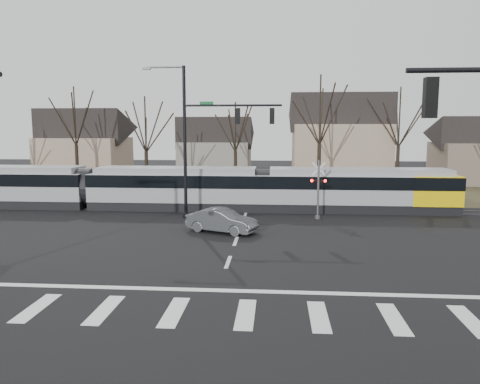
{
  "coord_description": "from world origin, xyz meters",
  "views": [
    {
      "loc": [
        2.16,
        -18.75,
        6.12
      ],
      "look_at": [
        0.0,
        9.0,
        2.3
      ],
      "focal_mm": 35.0,
      "sensor_mm": 36.0,
      "label": 1
    }
  ],
  "objects": [
    {
      "name": "lane_dashes",
      "position": [
        0.0,
        16.0,
        0.01
      ],
      "size": [
        0.18,
        30.0,
        0.01
      ],
      "color": "silver",
      "rests_on": "ground"
    },
    {
      "name": "house_d",
      "position": [
        24.0,
        35.0,
        3.97
      ],
      "size": [
        8.64,
        7.56,
        7.65
      ],
      "color": "#695A4D",
      "rests_on": "ground"
    },
    {
      "name": "rail_crossing_signal",
      "position": [
        5.0,
        12.79,
        1.89
      ],
      "size": [
        1.08,
        0.36,
        4.0
      ],
      "color": "#59595B",
      "rests_on": "ground"
    },
    {
      "name": "tram",
      "position": [
        -5.56,
        16.0,
        1.73
      ],
      "size": [
        41.79,
        3.1,
        3.17
      ],
      "color": "gray",
      "rests_on": "ground"
    },
    {
      "name": "signal_pole_far",
      "position": [
        -2.41,
        12.5,
        5.7
      ],
      "size": [
        9.28,
        0.44,
        10.2
      ],
      "color": "black",
      "rests_on": "ground"
    },
    {
      "name": "house_b",
      "position": [
        -5.0,
        36.0,
        3.97
      ],
      "size": [
        8.64,
        7.56,
        7.65
      ],
      "color": "slate",
      "rests_on": "ground"
    },
    {
      "name": "house_a",
      "position": [
        -20.0,
        34.0,
        4.46
      ],
      "size": [
        9.72,
        8.64,
        8.6
      ],
      "color": "gray",
      "rests_on": "ground"
    },
    {
      "name": "tree_row",
      "position": [
        2.0,
        26.0,
        5.0
      ],
      "size": [
        59.2,
        7.2,
        10.0
      ],
      "color": "black",
      "rests_on": "ground"
    },
    {
      "name": "stop_line",
      "position": [
        0.0,
        -1.8,
        0.01
      ],
      "size": [
        28.0,
        0.35,
        0.01
      ],
      "primitive_type": "cube",
      "color": "silver",
      "rests_on": "ground"
    },
    {
      "name": "rail_pair",
      "position": [
        0.0,
        15.8,
        0.03
      ],
      "size": [
        90.0,
        1.52,
        0.06
      ],
      "color": "#59595E",
      "rests_on": "ground"
    },
    {
      "name": "grass_verge",
      "position": [
        0.0,
        32.0,
        0.01
      ],
      "size": [
        140.0,
        28.0,
        0.01
      ],
      "primitive_type": "cube",
      "color": "#38331E",
      "rests_on": "ground"
    },
    {
      "name": "sedan",
      "position": [
        -1.02,
        8.18,
        0.69
      ],
      "size": [
        4.39,
        5.24,
        1.39
      ],
      "primitive_type": "imported",
      "rotation": [
        0.0,
        0.0,
        1.19
      ],
      "color": "#484B4F",
      "rests_on": "ground"
    },
    {
      "name": "ground",
      "position": [
        0.0,
        0.0,
        0.0
      ],
      "size": [
        140.0,
        140.0,
        0.0
      ],
      "primitive_type": "plane",
      "color": "black"
    },
    {
      "name": "house_c",
      "position": [
        9.0,
        33.0,
        5.23
      ],
      "size": [
        10.8,
        8.64,
        10.1
      ],
      "color": "gray",
      "rests_on": "ground"
    },
    {
      "name": "crosswalk",
      "position": [
        0.0,
        -4.0,
        0.01
      ],
      "size": [
        27.0,
        2.6,
        0.01
      ],
      "color": "silver",
      "rests_on": "ground"
    }
  ]
}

